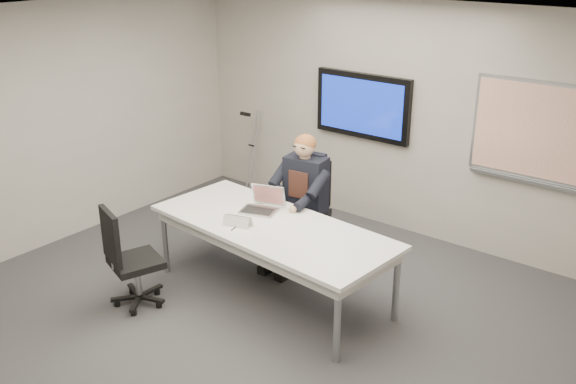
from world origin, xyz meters
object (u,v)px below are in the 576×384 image
Objects in this scene: office_chair_far at (308,227)px; office_chair_near at (133,275)px; laptop at (263,204)px; seated_person at (295,215)px; conference_table at (272,233)px.

office_chair_far reaches higher than office_chair_near.
office_chair_near reaches higher than laptop.
seated_person reaches higher than office_chair_far.
seated_person is at bearing 62.79° from laptop.
office_chair_far is 0.37m from seated_person.
office_chair_far is (-0.25, 0.94, -0.35)m from conference_table.
office_chair_far is 0.75× the size of seated_person.
office_chair_near is 2.40× the size of laptop.
seated_person is (0.02, -0.27, 0.25)m from office_chair_far.
office_chair_far is 0.88m from laptop.
office_chair_far is at bearing 109.59° from conference_table.
seated_person is 0.53m from laptop.
office_chair_near is at bearing -128.89° from conference_table.
seated_person is (-0.24, 0.68, -0.10)m from conference_table.
seated_person is 3.35× the size of laptop.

